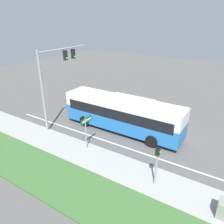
{
  "coord_description": "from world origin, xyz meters",
  "views": [
    {
      "loc": [
        -17.04,
        -4.66,
        9.87
      ],
      "look_at": [
        -1.35,
        5.27,
        1.7
      ],
      "focal_mm": 35.0,
      "sensor_mm": 36.0,
      "label": 1
    }
  ],
  "objects_px": {
    "signal_gantry": "(55,73)",
    "utility_cabinet": "(223,209)",
    "street_sign": "(86,127)",
    "bus": "(122,113)",
    "pedestrian_signal": "(157,160)"
  },
  "relations": [
    {
      "from": "pedestrian_signal",
      "to": "utility_cabinet",
      "type": "height_order",
      "value": "pedestrian_signal"
    },
    {
      "from": "signal_gantry",
      "to": "bus",
      "type": "bearing_deg",
      "value": -69.31
    },
    {
      "from": "pedestrian_signal",
      "to": "signal_gantry",
      "type": "bearing_deg",
      "value": 74.78
    },
    {
      "from": "signal_gantry",
      "to": "street_sign",
      "type": "xyz_separation_m",
      "value": [
        -2.07,
        -5.01,
        -3.25
      ]
    },
    {
      "from": "street_sign",
      "to": "utility_cabinet",
      "type": "relative_size",
      "value": 2.88
    },
    {
      "from": "pedestrian_signal",
      "to": "street_sign",
      "type": "height_order",
      "value": "street_sign"
    },
    {
      "from": "signal_gantry",
      "to": "street_sign",
      "type": "height_order",
      "value": "signal_gantry"
    },
    {
      "from": "bus",
      "to": "pedestrian_signal",
      "type": "distance_m",
      "value": 7.54
    },
    {
      "from": "signal_gantry",
      "to": "utility_cabinet",
      "type": "relative_size",
      "value": 7.56
    },
    {
      "from": "bus",
      "to": "street_sign",
      "type": "xyz_separation_m",
      "value": [
        -4.27,
        0.8,
        0.16
      ]
    },
    {
      "from": "bus",
      "to": "street_sign",
      "type": "distance_m",
      "value": 4.34
    },
    {
      "from": "street_sign",
      "to": "utility_cabinet",
      "type": "bearing_deg",
      "value": -97.55
    },
    {
      "from": "pedestrian_signal",
      "to": "utility_cabinet",
      "type": "relative_size",
      "value": 2.83
    },
    {
      "from": "utility_cabinet",
      "to": "signal_gantry",
      "type": "bearing_deg",
      "value": 77.3
    },
    {
      "from": "bus",
      "to": "pedestrian_signal",
      "type": "xyz_separation_m",
      "value": [
        -5.25,
        -5.41,
        0.09
      ]
    }
  ]
}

